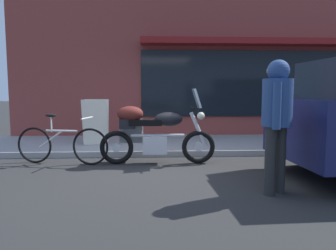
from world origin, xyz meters
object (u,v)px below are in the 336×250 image
(parked_bicycle, at_px, (62,144))
(pedestrian_walking, at_px, (277,110))
(touring_motorcycle, at_px, (150,132))
(sandwich_board_sign, at_px, (96,122))

(parked_bicycle, bearing_deg, pedestrian_walking, -30.03)
(touring_motorcycle, distance_m, parked_bicycle, 1.64)
(parked_bicycle, bearing_deg, sandwich_board_sign, 75.12)
(touring_motorcycle, xyz_separation_m, parked_bicycle, (-1.63, 0.02, -0.23))
(touring_motorcycle, bearing_deg, pedestrian_walking, -48.78)
(pedestrian_walking, xyz_separation_m, sandwich_board_sign, (-2.88, 3.30, -0.45))
(sandwich_board_sign, bearing_deg, parked_bicycle, -104.88)
(pedestrian_walking, relative_size, sandwich_board_sign, 1.68)
(pedestrian_walking, bearing_deg, parked_bicycle, 149.97)
(parked_bicycle, xyz_separation_m, sandwich_board_sign, (0.38, 1.42, 0.27))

